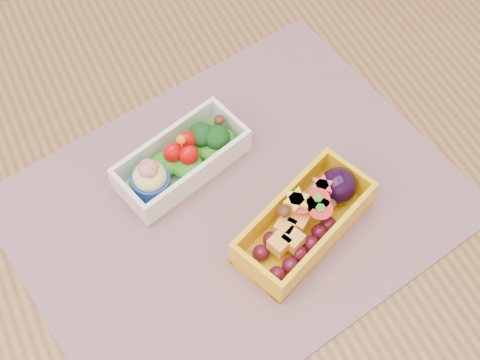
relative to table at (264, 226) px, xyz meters
name	(u,v)px	position (x,y,z in m)	size (l,w,h in m)	color
table	(264,226)	(0.00, 0.00, 0.00)	(1.20, 0.80, 0.75)	brown
placemat	(236,205)	(-0.04, -0.01, 0.10)	(0.45, 0.35, 0.00)	#A26F7A
bento_white	(181,160)	(-0.08, 0.06, 0.12)	(0.16, 0.10, 0.06)	white
bento_yellow	(307,220)	(0.01, -0.07, 0.12)	(0.17, 0.12, 0.05)	#FBB50C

